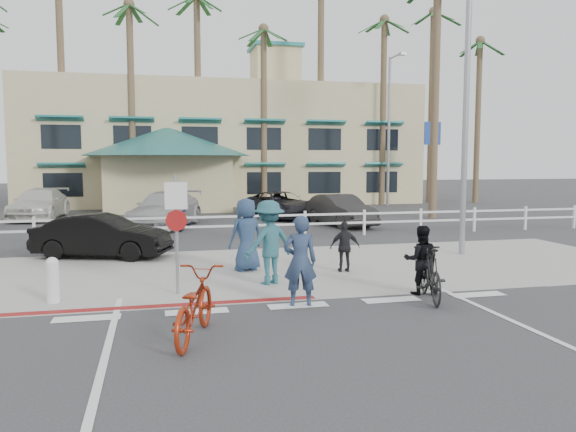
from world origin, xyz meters
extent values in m
plane|color=#333335|center=(0.00, 0.00, 0.00)|extent=(140.00, 140.00, 0.00)
cube|color=#333335|center=(0.00, -2.00, 0.00)|extent=(12.00, 16.00, 0.01)
cube|color=gray|center=(0.00, 4.50, 0.01)|extent=(22.00, 7.00, 0.01)
cube|color=#333335|center=(0.00, 8.50, 0.00)|extent=(40.00, 5.00, 0.01)
cube|color=#333335|center=(0.00, 18.00, 0.00)|extent=(50.00, 16.00, 0.01)
cube|color=maroon|center=(-3.00, 1.20, 0.01)|extent=(7.00, 0.25, 0.02)
imported|color=maroon|center=(-2.16, -1.05, 0.57)|extent=(1.39, 2.28, 1.13)
imported|color=navy|center=(0.04, 0.61, 0.91)|extent=(0.72, 0.53, 1.82)
imported|color=black|center=(2.78, 0.42, 0.57)|extent=(1.02, 1.98, 1.15)
imported|color=black|center=(2.84, 0.98, 0.75)|extent=(0.87, 0.76, 1.51)
imported|color=#235661|center=(-0.16, 2.74, 0.99)|extent=(1.47, 1.21, 1.98)
imported|color=black|center=(2.05, 3.69, 0.66)|extent=(0.81, 0.42, 1.33)
imported|color=navy|center=(-0.43, 4.44, 0.96)|extent=(1.09, 0.89, 1.92)
imported|color=black|center=(-4.31, 7.41, 0.66)|extent=(4.22, 2.64, 1.31)
imported|color=#A4A4A4|center=(-2.32, 15.02, 0.77)|extent=(3.83, 5.73, 1.54)
imported|color=navy|center=(-2.11, 14.60, 0.61)|extent=(2.18, 3.83, 1.23)
imported|color=black|center=(5.31, 13.77, 0.70)|extent=(2.33, 4.45, 1.40)
imported|color=silver|center=(-8.39, 19.98, 0.75)|extent=(2.47, 5.34, 1.51)
imported|color=black|center=(3.44, 17.64, 0.68)|extent=(3.42, 5.27, 1.35)
camera|label=1|loc=(-2.72, -10.03, 2.89)|focal=35.00mm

